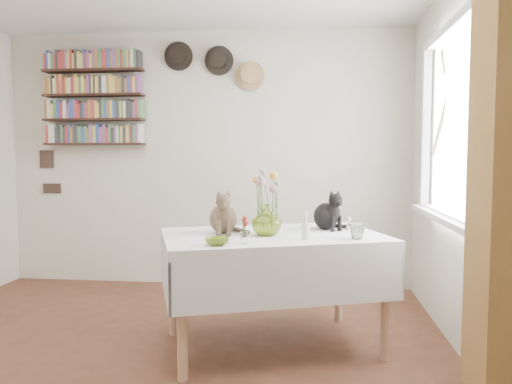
# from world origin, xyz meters

# --- Properties ---
(room) EXTENTS (4.08, 4.58, 2.58)m
(room) POSITION_xyz_m (0.00, 0.00, 1.25)
(room) COLOR brown
(room) RESTS_ON ground
(window) EXTENTS (0.12, 1.52, 1.32)m
(window) POSITION_xyz_m (1.97, 0.80, 1.40)
(window) COLOR white
(window) RESTS_ON room
(curtain) EXTENTS (0.12, 0.38, 2.10)m
(curtain) POSITION_xyz_m (1.90, -0.12, 1.15)
(curtain) COLOR brown
(curtain) RESTS_ON room
(dining_table) EXTENTS (1.65, 1.34, 0.76)m
(dining_table) POSITION_xyz_m (0.79, 0.67, 0.58)
(dining_table) COLOR white
(dining_table) RESTS_ON room
(tabby_cat) EXTENTS (0.25, 0.29, 0.30)m
(tabby_cat) POSITION_xyz_m (0.46, 0.68, 0.91)
(tabby_cat) COLOR brown
(tabby_cat) RESTS_ON dining_table
(black_cat) EXTENTS (0.30, 0.31, 0.29)m
(black_cat) POSITION_xyz_m (1.15, 0.93, 0.91)
(black_cat) COLOR black
(black_cat) RESTS_ON dining_table
(flower_vase) EXTENTS (0.25, 0.25, 0.20)m
(flower_vase) POSITION_xyz_m (0.76, 0.61, 0.87)
(flower_vase) COLOR #B9D24B
(flower_vase) RESTS_ON dining_table
(green_bowl) EXTENTS (0.17, 0.17, 0.04)m
(green_bowl) POSITION_xyz_m (0.51, 0.22, 0.79)
(green_bowl) COLOR #B9D24B
(green_bowl) RESTS_ON dining_table
(drinking_glass) EXTENTS (0.14, 0.14, 0.10)m
(drinking_glass) POSITION_xyz_m (1.33, 0.53, 0.81)
(drinking_glass) COLOR white
(drinking_glass) RESTS_ON dining_table
(candlestick) EXTENTS (0.05, 0.05, 0.18)m
(candlestick) POSITION_xyz_m (1.01, 0.48, 0.82)
(candlestick) COLOR white
(candlestick) RESTS_ON dining_table
(berry_jar) EXTENTS (0.05, 0.05, 0.18)m
(berry_jar) POSITION_xyz_m (0.65, 0.30, 0.84)
(berry_jar) COLOR white
(berry_jar) RESTS_ON dining_table
(porcelain_figurine) EXTENTS (0.05, 0.05, 0.09)m
(porcelain_figurine) POSITION_xyz_m (1.31, 0.90, 0.80)
(porcelain_figurine) COLOR white
(porcelain_figurine) RESTS_ON dining_table
(flower_bouquet) EXTENTS (0.17, 0.13, 0.39)m
(flower_bouquet) POSITION_xyz_m (0.76, 0.62, 1.10)
(flower_bouquet) COLOR #4C7233
(flower_bouquet) RESTS_ON flower_vase
(bookshelf_unit) EXTENTS (1.00, 0.16, 0.91)m
(bookshelf_unit) POSITION_xyz_m (-1.10, 2.16, 1.84)
(bookshelf_unit) COLOR black
(bookshelf_unit) RESTS_ON room
(wall_hats) EXTENTS (0.98, 0.09, 0.48)m
(wall_hats) POSITION_xyz_m (0.12, 2.19, 2.17)
(wall_hats) COLOR black
(wall_hats) RESTS_ON room
(wall_art_plaques) EXTENTS (0.21, 0.02, 0.44)m
(wall_art_plaques) POSITION_xyz_m (-1.63, 2.23, 1.12)
(wall_art_plaques) COLOR #38281E
(wall_art_plaques) RESTS_ON room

